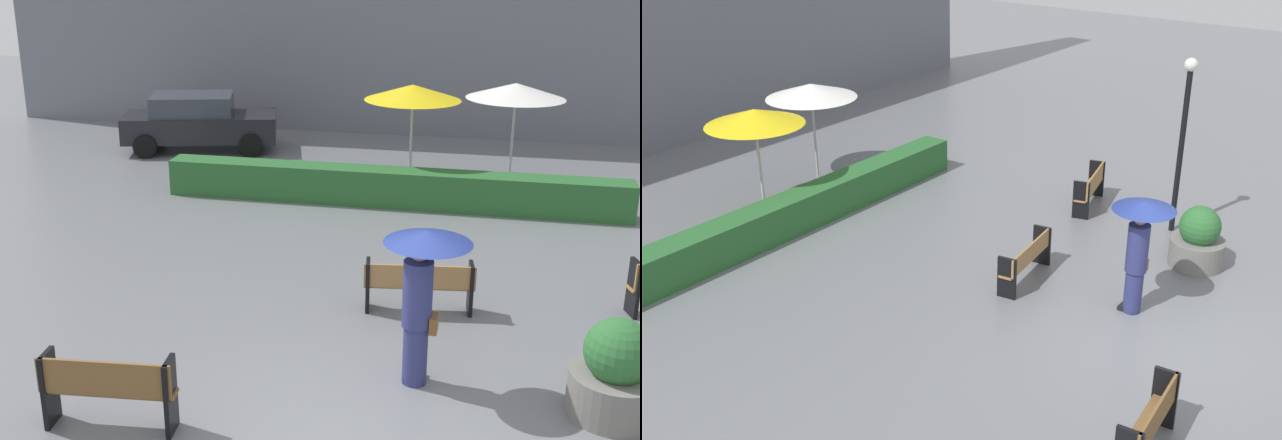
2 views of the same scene
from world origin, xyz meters
The scene contains 9 objects.
ground_plane centered at (0.00, 0.00, 0.00)m, with size 60.00×60.00×0.00m, color slate.
bench_mid_center centered at (0.41, 3.06, 0.48)m, with size 1.73×0.58×0.81m.
bench_near_left centered at (-2.80, -0.90, 0.55)m, with size 1.61×0.50×0.94m.
pedestrian_with_umbrella centered at (0.62, 0.93, 1.43)m, with size 1.10×1.10×2.11m.
planter_pot centered at (2.98, 0.69, 0.54)m, with size 1.08×1.08×1.26m.
patio_umbrella_yellow centered at (-0.45, 9.67, 2.29)m, with size 2.20×2.20×2.47m.
patio_umbrella_white centered at (1.83, 10.32, 2.30)m, with size 2.26×2.26×2.48m.
hedge_strip centered at (-0.71, 8.40, 0.40)m, with size 10.14×0.70×0.80m, color #28602D.
parked_car centered at (-6.66, 12.31, 0.82)m, with size 4.51×2.80×1.57m.
Camera 1 is at (1.32, -8.16, 5.33)m, focal length 44.25 mm.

